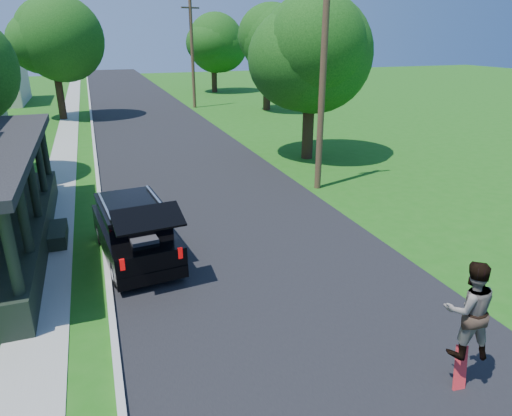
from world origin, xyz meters
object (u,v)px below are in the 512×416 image
object	(u,v)px
skateboarder	(469,310)
utility_pole_near	(323,71)
black_suv	(135,231)
tree_right_near	(310,42)

from	to	relation	value
skateboarder	utility_pole_near	size ratio (longest dim) A/B	0.20
black_suv	utility_pole_near	world-z (taller)	utility_pole_near
skateboarder	tree_right_near	xyz separation A→B (m)	(4.43, 15.62, 4.02)
tree_right_near	utility_pole_near	distance (m)	4.97
black_suv	utility_pole_near	distance (m)	9.45
skateboarder	tree_right_near	distance (m)	16.73
tree_right_near	black_suv	bearing A→B (deg)	-137.74
black_suv	skateboarder	xyz separation A→B (m)	(4.93, -7.12, 0.77)
tree_right_near	utility_pole_near	world-z (taller)	utility_pole_near
skateboarder	tree_right_near	world-z (taller)	tree_right_near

